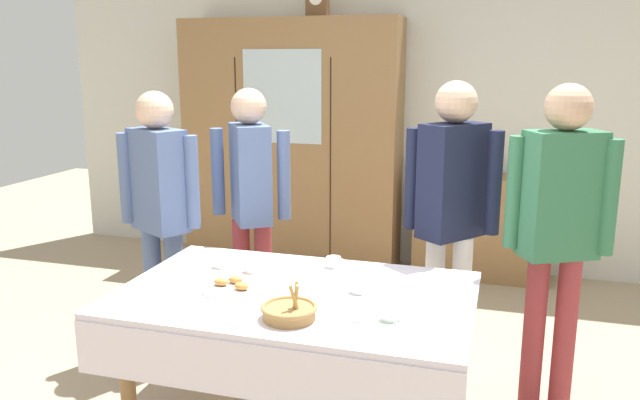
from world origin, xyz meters
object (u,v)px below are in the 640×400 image
object	(u,v)px
spoon_center	(350,321)
book_stack	(485,170)
spoon_mid_left	(294,266)
dining_table	(293,313)
mantel_clock	(317,2)
tea_cup_near_left	(252,269)
bread_basket	(289,311)
person_behind_table_left	(160,200)
person_near_right_end	(251,192)
tea_cup_mid_right	(390,316)
wall_cabinet	(292,144)
tea_cup_back_edge	(222,264)
tea_cup_far_left	(334,263)
tea_cup_far_right	(359,289)
person_beside_shelf	(559,218)
bookshelf_low	(482,227)
person_behind_table_right	(452,202)
pastry_plate	(232,287)

from	to	relation	value
spoon_center	book_stack	bearing A→B (deg)	81.63
spoon_mid_left	dining_table	bearing A→B (deg)	-71.86
mantel_clock	tea_cup_near_left	xyz separation A→B (m)	(0.37, -2.39, -1.49)
bread_basket	person_behind_table_left	bearing A→B (deg)	141.42
dining_table	spoon_center	bearing A→B (deg)	-35.59
dining_table	book_stack	xyz separation A→B (m)	(0.75, 2.64, 0.27)
person_near_right_end	person_behind_table_left	bearing A→B (deg)	-143.00
book_stack	dining_table	bearing A→B (deg)	-105.86
tea_cup_mid_right	spoon_mid_left	xyz separation A→B (m)	(-0.61, 0.55, -0.02)
wall_cabinet	spoon_mid_left	xyz separation A→B (m)	(0.78, -2.22, -0.32)
dining_table	person_near_right_end	xyz separation A→B (m)	(-0.60, 0.95, 0.35)
tea_cup_back_edge	spoon_mid_left	world-z (taller)	tea_cup_back_edge
spoon_center	dining_table	bearing A→B (deg)	144.41
dining_table	tea_cup_far_left	xyz separation A→B (m)	(0.09, 0.40, 0.13)
book_stack	tea_cup_far_right	xyz separation A→B (m)	(-0.46, -2.56, -0.14)
tea_cup_far_left	person_beside_shelf	distance (m)	1.14
book_stack	spoon_mid_left	world-z (taller)	book_stack
bookshelf_low	person_beside_shelf	xyz separation A→B (m)	(0.42, -2.01, 0.60)
wall_cabinet	person_behind_table_right	size ratio (longest dim) A/B	1.26
tea_cup_back_edge	spoon_mid_left	bearing A→B (deg)	21.48
book_stack	mantel_clock	bearing A→B (deg)	-177.92
bread_basket	person_behind_table_right	xyz separation A→B (m)	(0.55, 1.12, 0.26)
pastry_plate	spoon_center	size ratio (longest dim) A/B	2.35
tea_cup_back_edge	person_near_right_end	bearing A→B (deg)	100.48
tea_cup_far_left	person_near_right_end	world-z (taller)	person_near_right_end
mantel_clock	tea_cup_near_left	bearing A→B (deg)	-81.11
tea_cup_far_left	person_behind_table_right	world-z (taller)	person_behind_table_right
person_behind_table_right	pastry_plate	bearing A→B (deg)	-136.51
bookshelf_low	tea_cup_far_right	xyz separation A→B (m)	(-0.46, -2.56, 0.34)
tea_cup_far_right	person_near_right_end	distance (m)	1.27
tea_cup_far_right	person_near_right_end	world-z (taller)	person_near_right_end
tea_cup_near_left	wall_cabinet	bearing A→B (deg)	104.37
dining_table	spoon_mid_left	distance (m)	0.40
dining_table	person_behind_table_right	bearing A→B (deg)	53.24
mantel_clock	tea_cup_far_left	world-z (taller)	mantel_clock
person_near_right_end	person_behind_table_left	distance (m)	0.55
pastry_plate	person_behind_table_right	bearing A→B (deg)	43.49
mantel_clock	person_behind_table_left	world-z (taller)	mantel_clock
bread_basket	spoon_center	distance (m)	0.25
tea_cup_back_edge	book_stack	bearing A→B (deg)	63.17
tea_cup_far_right	spoon_mid_left	xyz separation A→B (m)	(-0.41, 0.29, -0.02)
book_stack	spoon_center	distance (m)	2.91
bookshelf_low	dining_table	bearing A→B (deg)	-105.86
tea_cup_mid_right	person_near_right_end	size ratio (longest dim) A/B	0.08
wall_cabinet	tea_cup_far_left	xyz separation A→B (m)	(0.99, -2.19, -0.30)
wall_cabinet	tea_cup_far_right	distance (m)	2.80
tea_cup_back_edge	person_behind_table_right	distance (m)	1.29
tea_cup_far_right	bread_basket	size ratio (longest dim) A/B	0.54
tea_cup_back_edge	tea_cup_mid_right	world-z (taller)	same
tea_cup_far_left	tea_cup_back_edge	xyz separation A→B (m)	(-0.55, -0.17, -0.00)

